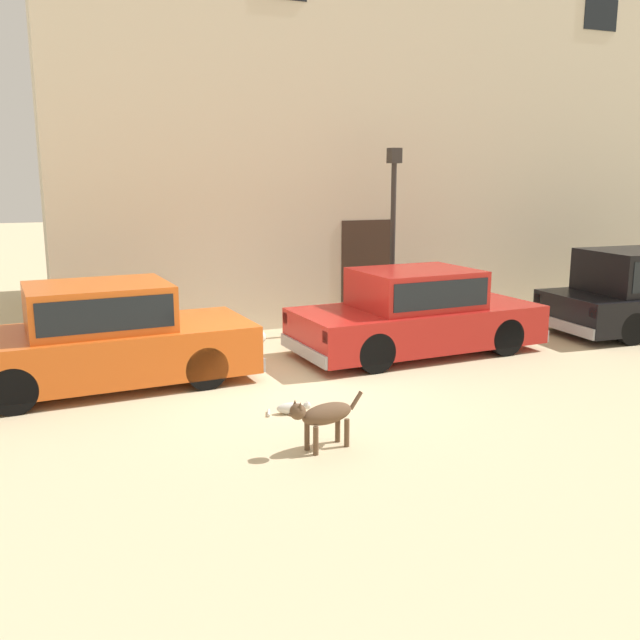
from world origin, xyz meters
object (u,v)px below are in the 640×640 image
Objects in this scene: parked_sedan_second at (416,312)px; street_lamp at (393,214)px; stray_cat at (292,408)px; stray_dog_spotted at (323,415)px; parked_sedan_nearest at (103,336)px.

street_lamp is at bearing 72.47° from parked_sedan_second.
parked_sedan_second is 7.58× the size of stray_cat.
parked_sedan_nearest is at bearing -72.71° from stray_dog_spotted.
parked_sedan_second reaches higher than stray_cat.
parked_sedan_nearest is at bearing -162.34° from street_lamp.
parked_sedan_nearest is 7.60× the size of stray_cat.
parked_sedan_nearest reaches higher than parked_sedan_second.
street_lamp is at bearing -137.68° from stray_dog_spotted.
parked_sedan_nearest is 3.09m from stray_cat.
parked_sedan_nearest is at bearing 176.98° from parked_sedan_second.
street_lamp is at bearing 14.19° from parked_sedan_nearest.
street_lamp is (0.46, 1.77, 1.55)m from parked_sedan_second.
parked_sedan_second is 4.64m from stray_dog_spotted.
stray_cat is at bearing -107.05° from stray_dog_spotted.
street_lamp reaches higher than parked_sedan_second.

